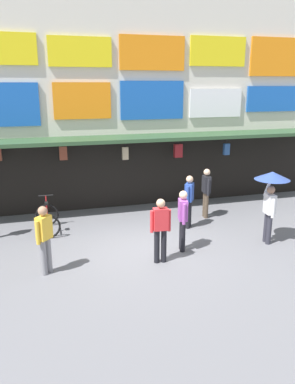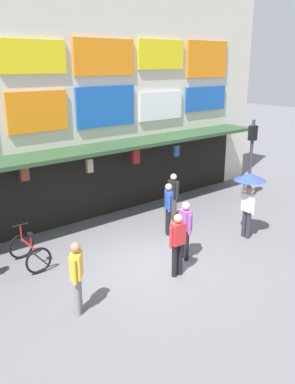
{
  "view_description": "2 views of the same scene",
  "coord_description": "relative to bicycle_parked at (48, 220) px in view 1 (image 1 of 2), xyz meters",
  "views": [
    {
      "loc": [
        -2.76,
        -9.3,
        4.36
      ],
      "look_at": [
        0.07,
        0.54,
        1.47
      ],
      "focal_mm": 35.66,
      "sensor_mm": 36.0,
      "label": 1
    },
    {
      "loc": [
        -6.51,
        -7.47,
        5.22
      ],
      "look_at": [
        0.79,
        1.26,
        1.57
      ],
      "focal_mm": 37.68,
      "sensor_mm": 36.0,
      "label": 2
    }
  ],
  "objects": [
    {
      "name": "shopfront",
      "position": [
        2.66,
        2.5,
        3.57
      ],
      "size": [
        18.0,
        2.6,
        8.0
      ],
      "color": "beige",
      "rests_on": "ground"
    },
    {
      "name": "pedestrian_in_black",
      "position": [
        4.28,
        -0.83,
        0.55
      ],
      "size": [
        0.39,
        0.45,
        1.68
      ],
      "color": "black",
      "rests_on": "ground"
    },
    {
      "name": "pedestrian_in_blue",
      "position": [
        -0.12,
        -2.74,
        0.55
      ],
      "size": [
        0.4,
        0.42,
        1.68
      ],
      "color": "gray",
      "rests_on": "ground"
    },
    {
      "name": "pedestrian_in_yellow",
      "position": [
        5.2,
        -0.09,
        0.55
      ],
      "size": [
        0.26,
        0.53,
        1.68
      ],
      "color": "brown",
      "rests_on": "ground"
    },
    {
      "name": "pedestrian_in_green",
      "position": [
        3.47,
        -2.4,
        0.55
      ],
      "size": [
        0.29,
        0.52,
        1.68
      ],
      "color": "black",
      "rests_on": "ground"
    },
    {
      "name": "bicycle_parked",
      "position": [
        0.0,
        0.0,
        0.0
      ],
      "size": [
        0.72,
        1.16,
        1.05
      ],
      "color": "black",
      "rests_on": "ground"
    },
    {
      "name": "pedestrian_in_white",
      "position": [
        2.67,
        -2.93,
        0.55
      ],
      "size": [
        0.53,
        0.24,
        1.68
      ],
      "color": "black",
      "rests_on": "ground"
    },
    {
      "name": "pedestrian_with_umbrella",
      "position": [
        5.98,
        -2.59,
        1.25
      ],
      "size": [
        0.96,
        0.96,
        2.08
      ],
      "color": "#2D2D38",
      "rests_on": "ground"
    },
    {
      "name": "ground_plane",
      "position": [
        2.67,
        -2.06,
        -0.39
      ],
      "size": [
        80.0,
        80.0,
        0.0
      ],
      "primitive_type": "plane",
      "color": "slate"
    }
  ]
}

